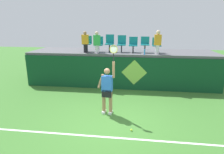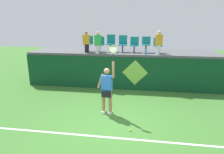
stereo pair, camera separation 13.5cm
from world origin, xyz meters
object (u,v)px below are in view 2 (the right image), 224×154
object	(u,v)px
stadium_chair_0	(89,43)
spectator_1	(159,42)
tennis_ball	(130,130)
stadium_chair_6	(158,44)
stadium_chair_4	(134,44)
stadium_chair_1	(100,43)
spectator_2	(98,42)
water_bottle	(145,52)
spectator_0	(86,42)
tennis_player	(107,88)
stadium_chair_2	(111,42)
stadium_chair_5	(146,43)
stadium_chair_3	(123,43)

from	to	relation	value
stadium_chair_0	spectator_1	xyz separation A→B (m)	(3.69, -0.45, 0.14)
tennis_ball	stadium_chair_6	distance (m)	5.44
stadium_chair_4	stadium_chair_1	bearing A→B (deg)	-180.00
tennis_ball	stadium_chair_1	xyz separation A→B (m)	(-1.98, 4.86, 2.20)
stadium_chair_0	tennis_ball	bearing A→B (deg)	-61.79
stadium_chair_4	spectator_2	size ratio (longest dim) A/B	0.74
stadium_chair_4	stadium_chair_0	bearing A→B (deg)	-179.93
water_bottle	spectator_0	size ratio (longest dim) A/B	0.25
tennis_player	spectator_0	size ratio (longest dim) A/B	2.34
stadium_chair_1	spectator_0	distance (m)	0.77
stadium_chair_2	spectator_0	world-z (taller)	spectator_0
water_bottle	stadium_chair_1	bearing A→B (deg)	162.30
water_bottle	stadium_chair_4	bearing A→B (deg)	126.72
spectator_1	spectator_2	world-z (taller)	spectator_1
tennis_player	tennis_ball	size ratio (longest dim) A/B	38.80
tennis_ball	stadium_chair_5	bearing A→B (deg)	84.34
water_bottle	tennis_player	bearing A→B (deg)	-115.35
stadium_chair_6	stadium_chair_5	bearing A→B (deg)	-179.99
spectator_0	spectator_2	distance (m)	0.63
stadium_chair_1	spectator_2	size ratio (longest dim) A/B	0.73
water_bottle	tennis_ball	bearing A→B (deg)	-96.30
stadium_chair_0	stadium_chair_5	distance (m)	3.09
stadium_chair_2	stadium_chair_3	distance (m)	0.64
stadium_chair_3	spectator_2	bearing A→B (deg)	-158.96
stadium_chair_2	spectator_1	size ratio (longest dim) A/B	0.79
stadium_chair_2	spectator_0	size ratio (longest dim) A/B	0.83
stadium_chair_5	tennis_ball	bearing A→B (deg)	-95.66
stadium_chair_3	stadium_chair_1	bearing A→B (deg)	-179.77
stadium_chair_6	spectator_2	size ratio (longest dim) A/B	0.71
tennis_player	stadium_chair_6	bearing A→B (deg)	61.42
stadium_chair_2	stadium_chair_3	bearing A→B (deg)	0.00
tennis_ball	stadium_chair_3	xyz separation A→B (m)	(-0.74, 4.87, 2.24)
water_bottle	spectator_2	bearing A→B (deg)	172.86
spectator_1	water_bottle	bearing A→B (deg)	-152.97
stadium_chair_1	stadium_chair_5	distance (m)	2.46
stadium_chair_5	spectator_0	world-z (taller)	spectator_0
tennis_player	stadium_chair_0	world-z (taller)	stadium_chair_0
stadium_chair_4	stadium_chair_6	xyz separation A→B (m)	(1.21, -0.00, -0.00)
spectator_1	stadium_chair_5	bearing A→B (deg)	143.10
spectator_1	spectator_2	bearing A→B (deg)	-179.68
stadium_chair_6	stadium_chair_1	bearing A→B (deg)	179.92
stadium_chair_5	stadium_chair_6	distance (m)	0.60
stadium_chair_6	stadium_chair_2	bearing A→B (deg)	179.78
water_bottle	spectator_1	bearing A→B (deg)	27.03
spectator_2	stadium_chair_6	bearing A→B (deg)	8.67
tennis_ball	spectator_0	world-z (taller)	spectator_0
tennis_player	stadium_chair_1	world-z (taller)	stadium_chair_1
tennis_player	stadium_chair_5	world-z (taller)	stadium_chair_5
stadium_chair_3	stadium_chair_2	bearing A→B (deg)	-180.00
stadium_chair_1	stadium_chair_3	xyz separation A→B (m)	(1.24, 0.01, 0.04)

